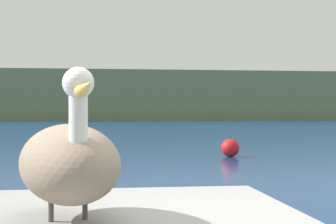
# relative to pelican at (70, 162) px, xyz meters

# --- Properties ---
(hillside_backdrop) EXTENTS (140.00, 14.09, 7.45)m
(hillside_backdrop) POSITION_rel_pelican_xyz_m (0.91, 80.56, 2.62)
(hillside_backdrop) COLOR #6B7A51
(hillside_backdrop) RESTS_ON ground
(pelican) EXTENTS (0.70, 1.32, 0.81)m
(pelican) POSITION_rel_pelican_xyz_m (0.00, 0.00, 0.00)
(pelican) COLOR gray
(pelican) RESTS_ON pier_dock
(mooring_buoy) EXTENTS (0.55, 0.55, 0.55)m
(mooring_buoy) POSITION_rel_pelican_xyz_m (4.11, 12.78, -0.83)
(mooring_buoy) COLOR red
(mooring_buoy) RESTS_ON ground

